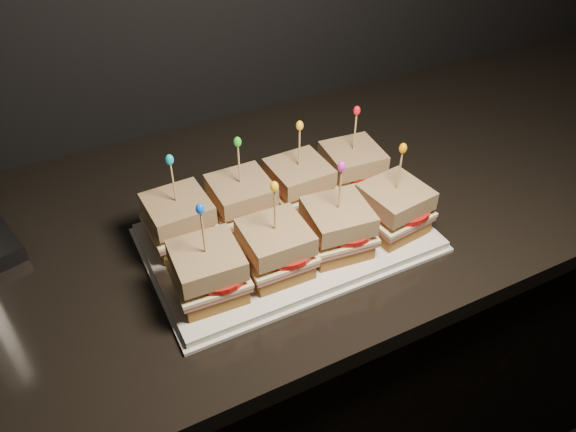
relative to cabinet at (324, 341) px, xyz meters
name	(u,v)px	position (x,y,z in m)	size (l,w,h in m)	color
cabinet	(324,341)	(0.00, 0.00, 0.00)	(2.68, 0.64, 0.85)	black
granite_slab	(334,193)	(0.00, 0.00, 0.44)	(2.72, 0.68, 0.04)	black
platter	(288,238)	(-0.15, -0.10, 0.47)	(0.44, 0.28, 0.02)	white
platter_rim	(288,240)	(-0.15, -0.10, 0.46)	(0.46, 0.29, 0.01)	white
sandwich_0_bread_bot	(182,234)	(-0.31, -0.04, 0.49)	(0.09, 0.09, 0.03)	brown
sandwich_0_ham	(180,226)	(-0.31, -0.04, 0.51)	(0.10, 0.10, 0.01)	#B35356
sandwich_0_cheese	(180,222)	(-0.31, -0.04, 0.52)	(0.10, 0.10, 0.01)	#F4E6A4
sandwich_0_tomato	(188,219)	(-0.30, -0.04, 0.52)	(0.09, 0.09, 0.01)	#B7130F
sandwich_0_bread_top	(177,209)	(-0.31, -0.04, 0.54)	(0.09, 0.09, 0.03)	#61350F
sandwich_0_pick	(174,185)	(-0.31, -0.04, 0.59)	(0.00, 0.00, 0.09)	tan
sandwich_0_frill	(170,160)	(-0.31, -0.04, 0.63)	(0.01, 0.01, 0.02)	#0DA4C4
sandwich_1_bread_bot	(242,215)	(-0.20, -0.04, 0.49)	(0.09, 0.09, 0.03)	brown
sandwich_1_ham	(242,207)	(-0.20, -0.04, 0.51)	(0.10, 0.10, 0.01)	#B35356
sandwich_1_cheese	(242,204)	(-0.20, -0.04, 0.52)	(0.10, 0.10, 0.01)	#F4E6A4
sandwich_1_tomato	(250,200)	(-0.19, -0.04, 0.52)	(0.09, 0.09, 0.01)	#B7130F
sandwich_1_bread_top	(241,190)	(-0.20, -0.04, 0.54)	(0.09, 0.09, 0.03)	#61350F
sandwich_1_pick	(239,167)	(-0.20, -0.04, 0.59)	(0.00, 0.00, 0.09)	tan
sandwich_1_frill	(238,142)	(-0.20, -0.04, 0.63)	(0.01, 0.01, 0.02)	green
sandwich_2_bread_bot	(299,197)	(-0.09, -0.04, 0.49)	(0.09, 0.09, 0.03)	brown
sandwich_2_ham	(299,190)	(-0.09, -0.04, 0.51)	(0.10, 0.10, 0.01)	#B35356
sandwich_2_cheese	(299,186)	(-0.09, -0.04, 0.52)	(0.10, 0.10, 0.01)	#F4E6A4
sandwich_2_tomato	(307,183)	(-0.08, -0.04, 0.52)	(0.09, 0.09, 0.01)	#B7130F
sandwich_2_bread_top	(299,173)	(-0.09, -0.04, 0.54)	(0.09, 0.09, 0.03)	#61350F
sandwich_2_pick	(299,150)	(-0.09, -0.04, 0.59)	(0.00, 0.00, 0.09)	tan
sandwich_2_frill	(300,126)	(-0.09, -0.04, 0.63)	(0.01, 0.01, 0.02)	yellow
sandwich_3_bread_bot	(351,181)	(0.01, -0.04, 0.49)	(0.09, 0.09, 0.03)	brown
sandwich_3_ham	(351,173)	(0.01, -0.04, 0.51)	(0.10, 0.10, 0.01)	#B35356
sandwich_3_cheese	(352,170)	(0.01, -0.04, 0.52)	(0.10, 0.10, 0.01)	#F4E6A4
sandwich_3_tomato	(360,167)	(0.02, -0.04, 0.52)	(0.09, 0.09, 0.01)	#B7130F
sandwich_3_bread_top	(353,157)	(0.01, -0.04, 0.54)	(0.09, 0.09, 0.03)	#61350F
sandwich_3_pick	(355,134)	(0.01, -0.04, 0.59)	(0.00, 0.00, 0.09)	tan
sandwich_3_frill	(357,111)	(0.01, -0.04, 0.63)	(0.01, 0.01, 0.02)	red
sandwich_4_bread_bot	(210,286)	(-0.31, -0.16, 0.49)	(0.09, 0.09, 0.03)	brown
sandwich_4_ham	(209,278)	(-0.31, -0.16, 0.51)	(0.10, 0.10, 0.01)	#B35356
sandwich_4_cheese	(208,274)	(-0.31, -0.16, 0.52)	(0.10, 0.10, 0.01)	#F4E6A4
sandwich_4_tomato	(217,270)	(-0.30, -0.17, 0.52)	(0.09, 0.09, 0.01)	#B7130F
sandwich_4_bread_top	(207,260)	(-0.31, -0.16, 0.54)	(0.09, 0.09, 0.03)	#61350F
sandwich_4_pick	(203,235)	(-0.31, -0.16, 0.59)	(0.00, 0.00, 0.09)	tan
sandwich_4_frill	(200,209)	(-0.31, -0.16, 0.63)	(0.01, 0.01, 0.02)	blue
sandwich_5_bread_bot	(276,262)	(-0.20, -0.16, 0.49)	(0.09, 0.09, 0.03)	brown
sandwich_5_ham	(276,254)	(-0.20, -0.16, 0.51)	(0.10, 0.10, 0.01)	#B35356
sandwich_5_cheese	(276,251)	(-0.20, -0.16, 0.52)	(0.10, 0.10, 0.01)	#F4E6A4
sandwich_5_tomato	(285,247)	(-0.19, -0.17, 0.52)	(0.09, 0.09, 0.01)	#B7130F
sandwich_5_bread_top	(275,237)	(-0.20, -0.16, 0.54)	(0.09, 0.09, 0.03)	#61350F
sandwich_5_pick	(275,213)	(-0.20, -0.16, 0.59)	(0.00, 0.00, 0.09)	tan
sandwich_5_frill	(274,187)	(-0.20, -0.16, 0.63)	(0.01, 0.01, 0.02)	yellow
sandwich_6_bread_bot	(336,241)	(-0.09, -0.16, 0.49)	(0.09, 0.09, 0.03)	brown
sandwich_6_ham	(337,233)	(-0.09, -0.16, 0.51)	(0.10, 0.10, 0.01)	#B35356
sandwich_6_cheese	(337,230)	(-0.09, -0.16, 0.52)	(0.10, 0.10, 0.01)	#F4E6A4
sandwich_6_tomato	(346,226)	(-0.08, -0.17, 0.52)	(0.09, 0.09, 0.01)	#B7130F
sandwich_6_bread_top	(338,216)	(-0.09, -0.16, 0.54)	(0.09, 0.09, 0.03)	#61350F
sandwich_6_pick	(340,192)	(-0.09, -0.16, 0.59)	(0.00, 0.00, 0.09)	tan
sandwich_6_frill	(342,167)	(-0.09, -0.16, 0.63)	(0.01, 0.01, 0.02)	#D121CF
sandwich_7_bread_bot	(392,222)	(0.01, -0.16, 0.49)	(0.09, 0.09, 0.03)	brown
sandwich_7_ham	(393,214)	(0.01, -0.16, 0.51)	(0.10, 0.10, 0.01)	#B35356
sandwich_7_cheese	(393,210)	(0.01, -0.16, 0.52)	(0.10, 0.10, 0.01)	#F4E6A4
sandwich_7_tomato	(402,207)	(0.02, -0.17, 0.52)	(0.09, 0.09, 0.01)	#B7130F
sandwich_7_bread_top	(396,197)	(0.01, -0.16, 0.54)	(0.09, 0.09, 0.03)	#61350F
sandwich_7_pick	(399,173)	(0.01, -0.16, 0.59)	(0.00, 0.00, 0.09)	tan
sandwich_7_frill	(403,148)	(0.01, -0.16, 0.63)	(0.01, 0.01, 0.02)	orange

